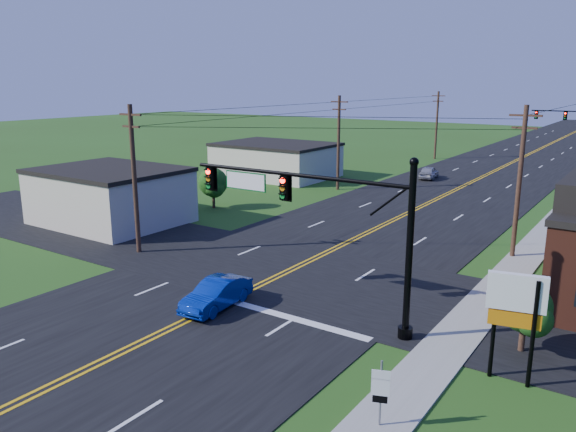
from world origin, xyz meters
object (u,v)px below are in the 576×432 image
Objects in this scene: signal_mast_far at (572,121)px; stop_sign at (501,287)px; signal_mast_main at (314,212)px; route_sign at (380,389)px; blue_car at (217,295)px.

signal_mast_far is 5.00× the size of stop_sign.
signal_mast_main is 9.41m from route_sign.
blue_car is (-4.03, -1.94, -4.08)m from signal_mast_main.
signal_mast_main is at bearing -90.08° from signal_mast_far.
signal_mast_far is 68.45m from stop_sign.
route_sign is 1.01× the size of stop_sign.
stop_sign reaches higher than blue_car.
signal_mast_far reaches higher than stop_sign.
route_sign is (6.21, -6.18, -3.45)m from signal_mast_main.
signal_mast_far is at bearing 89.92° from signal_mast_main.
blue_car is at bearing -167.74° from stop_sign.
stop_sign is at bearing 29.10° from signal_mast_main.
signal_mast_far is 78.48m from route_sign.
signal_mast_far is at bearing 73.35° from route_sign.
route_sign reaches higher than blue_car.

